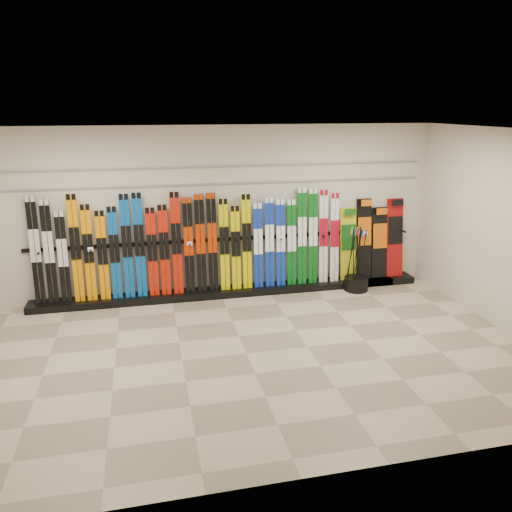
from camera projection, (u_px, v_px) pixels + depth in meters
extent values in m
plane|color=gray|center=(247.00, 353.00, 6.94)|extent=(8.00, 8.00, 0.00)
plane|color=beige|center=(218.00, 212.00, 8.84)|extent=(8.00, 0.00, 8.00)
plane|color=beige|center=(512.00, 233.00, 7.35)|extent=(0.00, 5.00, 5.00)
plane|color=silver|center=(245.00, 132.00, 6.07)|extent=(8.00, 8.00, 0.00)
cube|color=black|center=(233.00, 291.00, 9.10)|extent=(8.00, 0.40, 0.12)
cube|color=black|center=(36.00, 251.00, 8.16)|extent=(0.17, 0.18, 1.81)
cube|color=black|center=(49.00, 252.00, 8.21)|extent=(0.17, 0.17, 1.75)
cube|color=black|center=(63.00, 257.00, 8.27)|extent=(0.17, 0.15, 1.55)
cube|color=orange|center=(76.00, 249.00, 8.29)|extent=(0.17, 0.18, 1.81)
cube|color=orange|center=(89.00, 253.00, 8.35)|extent=(0.17, 0.16, 1.64)
cube|color=orange|center=(103.00, 256.00, 8.41)|extent=(0.17, 0.15, 1.53)
cube|color=#084C97|center=(115.00, 253.00, 8.44)|extent=(0.17, 0.16, 1.58)
cube|color=#084C97|center=(127.00, 247.00, 8.47)|extent=(0.17, 0.17, 1.78)
cube|color=#084C97|center=(140.00, 245.00, 8.51)|extent=(0.17, 0.18, 1.80)
cube|color=red|center=(152.00, 252.00, 8.58)|extent=(0.17, 0.15, 1.54)
cube|color=red|center=(164.00, 250.00, 8.62)|extent=(0.17, 0.16, 1.58)
cube|color=red|center=(177.00, 244.00, 8.64)|extent=(0.17, 0.17, 1.79)
cube|color=black|center=(189.00, 246.00, 8.70)|extent=(0.17, 0.17, 1.69)
cube|color=black|center=(201.00, 244.00, 8.73)|extent=(0.17, 0.17, 1.74)
cube|color=black|center=(212.00, 243.00, 8.78)|extent=(0.17, 0.17, 1.75)
cube|color=#D7CA00|center=(224.00, 245.00, 8.83)|extent=(0.17, 0.16, 1.64)
cube|color=#D7CA00|center=(236.00, 248.00, 8.89)|extent=(0.17, 0.15, 1.51)
cube|color=#D7CA00|center=(247.00, 242.00, 8.91)|extent=(0.17, 0.17, 1.70)
cube|color=#0E2FA9|center=(258.00, 246.00, 8.97)|extent=(0.17, 0.15, 1.54)
cube|color=#0E2FA9|center=(269.00, 243.00, 9.01)|extent=(0.17, 0.16, 1.63)
cube|color=#0E2FA9|center=(281.00, 243.00, 9.06)|extent=(0.17, 0.16, 1.59)
cube|color=#075B15|center=(292.00, 243.00, 9.10)|extent=(0.17, 0.16, 1.58)
cube|color=#075B15|center=(302.00, 236.00, 9.12)|extent=(0.17, 0.17, 1.79)
cube|color=#075B15|center=(313.00, 236.00, 9.17)|extent=(0.17, 0.17, 1.77)
cube|color=silver|center=(323.00, 237.00, 9.22)|extent=(0.17, 0.17, 1.72)
cube|color=silver|center=(335.00, 238.00, 9.27)|extent=(0.17, 0.16, 1.66)
cube|color=gold|center=(348.00, 244.00, 9.41)|extent=(0.32, 0.21, 1.36)
cube|color=black|center=(364.00, 239.00, 9.47)|extent=(0.30, 0.23, 1.52)
cube|color=black|center=(379.00, 243.00, 9.55)|extent=(0.31, 0.21, 1.35)
cube|color=#990C0C|center=(395.00, 238.00, 9.60)|extent=(0.32, 0.23, 1.50)
cylinder|color=black|center=(356.00, 284.00, 9.29)|extent=(0.44, 0.44, 0.25)
cylinder|color=black|center=(358.00, 258.00, 9.23)|extent=(0.02, 0.06, 1.18)
cylinder|color=black|center=(356.00, 259.00, 9.17)|extent=(0.03, 0.13, 1.18)
cylinder|color=black|center=(353.00, 261.00, 9.05)|extent=(0.08, 0.03, 1.18)
cylinder|color=black|center=(357.00, 259.00, 9.17)|extent=(0.13, 0.16, 1.17)
cylinder|color=black|center=(357.00, 261.00, 9.01)|extent=(0.14, 0.02, 1.18)
cylinder|color=black|center=(359.00, 258.00, 9.22)|extent=(0.07, 0.11, 1.18)
cylinder|color=black|center=(361.00, 261.00, 9.00)|extent=(0.13, 0.08, 1.18)
cylinder|color=black|center=(351.00, 258.00, 9.23)|extent=(0.16, 0.11, 1.17)
cylinder|color=black|center=(360.00, 256.00, 9.31)|extent=(0.12, 0.04, 1.18)
cylinder|color=black|center=(350.00, 259.00, 9.12)|extent=(0.09, 0.05, 1.18)
cube|color=gray|center=(217.00, 184.00, 8.68)|extent=(7.60, 0.02, 0.03)
cube|color=gray|center=(217.00, 167.00, 8.59)|extent=(7.60, 0.02, 0.03)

